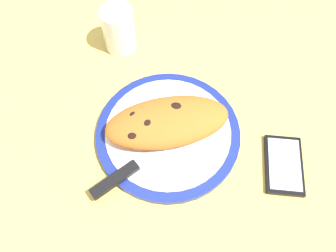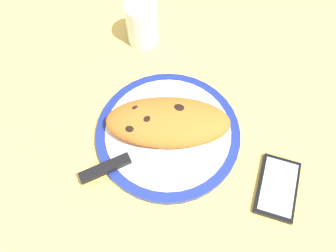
{
  "view_description": "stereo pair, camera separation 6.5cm",
  "coord_description": "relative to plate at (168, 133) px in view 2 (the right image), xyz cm",
  "views": [
    {
      "loc": [
        5.78,
        30.53,
        60.64
      ],
      "look_at": [
        0.0,
        0.0,
        3.69
      ],
      "focal_mm": 36.85,
      "sensor_mm": 36.0,
      "label": 1
    },
    {
      "loc": [
        -0.68,
        31.07,
        60.64
      ],
      "look_at": [
        0.0,
        0.0,
        3.69
      ],
      "focal_mm": 36.85,
      "sensor_mm": 36.0,
      "label": 2
    }
  ],
  "objects": [
    {
      "name": "smartphone",
      "position": [
        -20.11,
        10.52,
        -0.25
      ],
      "size": [
        9.9,
        13.17,
        1.16
      ],
      "color": "black",
      "rests_on": "ground_plane"
    },
    {
      "name": "ground_plane",
      "position": [
        0.0,
        0.0,
        -2.31
      ],
      "size": [
        150.0,
        150.0,
        3.0
      ],
      "primitive_type": "cube",
      "color": "#DBB756"
    },
    {
      "name": "fork",
      "position": [
        1.32,
        -6.73,
        1.08
      ],
      "size": [
        16.53,
        2.88,
        0.4
      ],
      "color": "silver",
      "rests_on": "plate"
    },
    {
      "name": "calzone",
      "position": [
        -0.31,
        -0.59,
        3.41
      ],
      "size": [
        23.52,
        10.85,
        5.02
      ],
      "color": "#C16023",
      "rests_on": "plate"
    },
    {
      "name": "knife",
      "position": [
        8.65,
        6.88,
        1.37
      ],
      "size": [
        20.47,
        11.63,
        1.2
      ],
      "color": "silver",
      "rests_on": "plate"
    },
    {
      "name": "water_glass",
      "position": [
        6.24,
        -24.85,
        3.6
      ],
      "size": [
        7.08,
        7.08,
        10.06
      ],
      "color": "silver",
      "rests_on": "ground_plane"
    },
    {
      "name": "plate",
      "position": [
        0.0,
        0.0,
        0.0
      ],
      "size": [
        28.17,
        28.17,
        1.69
      ],
      "color": "navy",
      "rests_on": "ground_plane"
    }
  ]
}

